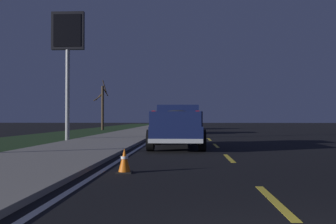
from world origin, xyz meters
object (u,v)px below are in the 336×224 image
at_px(gas_price_sign, 68,43).
at_px(traffic_cone_near, 124,161).
at_px(pickup_truck, 178,125).
at_px(sedan_red, 184,122).
at_px(bare_tree_far, 103,106).
at_px(sedan_silver, 180,124).

bearing_deg(gas_price_sign, traffic_cone_near, -156.41).
distance_m(pickup_truck, sedan_red, 27.41).
bearing_deg(bare_tree_far, traffic_cone_near, -166.16).
bearing_deg(traffic_cone_near, gas_price_sign, 23.59).
xyz_separation_m(gas_price_sign, bare_tree_far, (18.80, 2.27, -3.02)).
relative_size(sedan_red, sedan_silver, 0.99).
relative_size(bare_tree_far, traffic_cone_near, 9.40).
xyz_separation_m(pickup_truck, sedan_silver, (15.05, 0.16, -0.20)).
relative_size(pickup_truck, sedan_silver, 1.22).
bearing_deg(traffic_cone_near, pickup_truck, -7.98).
height_order(pickup_truck, gas_price_sign, gas_price_sign).
xyz_separation_m(bare_tree_far, traffic_cone_near, (-31.18, -7.68, -2.31)).
distance_m(sedan_red, gas_price_sign, 24.00).
xyz_separation_m(pickup_truck, gas_price_sign, (4.83, 6.46, 4.63)).
bearing_deg(gas_price_sign, sedan_silver, -31.65).
distance_m(sedan_silver, bare_tree_far, 12.26).
distance_m(pickup_truck, traffic_cone_near, 7.65).
distance_m(gas_price_sign, traffic_cone_near, 14.51).
bearing_deg(sedan_red, gas_price_sign, 163.86).
height_order(sedan_silver, bare_tree_far, bare_tree_far).
height_order(sedan_red, gas_price_sign, gas_price_sign).
bearing_deg(pickup_truck, bare_tree_far, 20.29).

